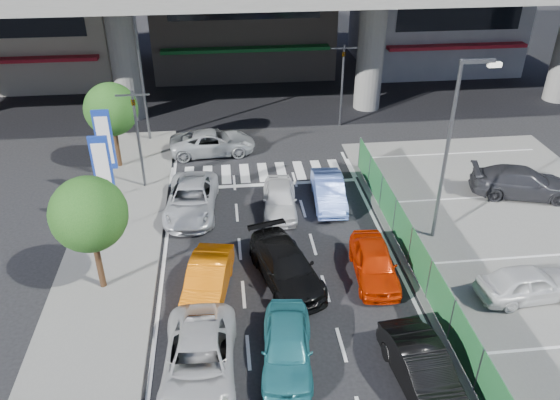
{
  "coord_description": "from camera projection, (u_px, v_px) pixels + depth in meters",
  "views": [
    {
      "loc": [
        -2.01,
        -13.27,
        13.8
      ],
      "look_at": [
        0.17,
        6.17,
        2.25
      ],
      "focal_mm": 35.0,
      "sensor_mm": 36.0,
      "label": 1
    }
  ],
  "objects": [
    {
      "name": "ground",
      "position": [
        295.0,
        348.0,
        18.57
      ],
      "size": [
        120.0,
        120.0,
        0.0
      ],
      "primitive_type": "plane",
      "color": "black",
      "rests_on": "ground"
    },
    {
      "name": "sidewalk_left",
      "position": [
        104.0,
        287.0,
        21.29
      ],
      "size": [
        4.0,
        30.0,
        0.12
      ],
      "primitive_type": "cube",
      "color": "slate",
      "rests_on": "ground"
    },
    {
      "name": "fence_run",
      "position": [
        439.0,
        297.0,
        19.48
      ],
      "size": [
        0.16,
        22.0,
        1.8
      ],
      "primitive_type": null,
      "color": "#216230",
      "rests_on": "ground"
    },
    {
      "name": "traffic_light_left",
      "position": [
        135.0,
        116.0,
        26.24
      ],
      "size": [
        1.6,
        1.24,
        5.2
      ],
      "color": "#595B60",
      "rests_on": "ground"
    },
    {
      "name": "traffic_light_right",
      "position": [
        343.0,
        66.0,
        33.35
      ],
      "size": [
        1.6,
        1.24,
        5.2
      ],
      "color": "#595B60",
      "rests_on": "ground"
    },
    {
      "name": "street_lamp_right",
      "position": [
        453.0,
        138.0,
        21.97
      ],
      "size": [
        1.65,
        0.22,
        8.0
      ],
      "color": "#595B60",
      "rests_on": "ground"
    },
    {
      "name": "street_lamp_left",
      "position": [
        143.0,
        63.0,
        30.94
      ],
      "size": [
        1.65,
        0.22,
        8.0
      ],
      "color": "#595B60",
      "rests_on": "ground"
    },
    {
      "name": "signboard_near",
      "position": [
        103.0,
        172.0,
        23.16
      ],
      "size": [
        0.8,
        0.14,
        4.7
      ],
      "color": "#595B60",
      "rests_on": "ground"
    },
    {
      "name": "signboard_far",
      "position": [
        105.0,
        143.0,
        25.69
      ],
      "size": [
        0.8,
        0.14,
        4.7
      ],
      "color": "#595B60",
      "rests_on": "ground"
    },
    {
      "name": "tree_near",
      "position": [
        89.0,
        214.0,
        19.6
      ],
      "size": [
        2.8,
        2.8,
        4.8
      ],
      "color": "#382314",
      "rests_on": "ground"
    },
    {
      "name": "tree_far",
      "position": [
        111.0,
        109.0,
        28.51
      ],
      "size": [
        2.8,
        2.8,
        4.8
      ],
      "color": "#382314",
      "rests_on": "ground"
    },
    {
      "name": "sedan_white_mid_left",
      "position": [
        199.0,
        361.0,
        17.18
      ],
      "size": [
        2.49,
        5.06,
        1.38
      ],
      "primitive_type": "imported",
      "rotation": [
        0.0,
        0.0,
        -0.04
      ],
      "color": "silver",
      "rests_on": "ground"
    },
    {
      "name": "taxi_teal_mid",
      "position": [
        287.0,
        346.0,
        17.73
      ],
      "size": [
        2.09,
        4.21,
        1.38
      ],
      "primitive_type": "imported",
      "rotation": [
        0.0,
        0.0,
        -0.12
      ],
      "color": "teal",
      "rests_on": "ground"
    },
    {
      "name": "hatch_black_mid_right",
      "position": [
        423.0,
        370.0,
        16.88
      ],
      "size": [
        1.88,
        4.29,
        1.37
      ],
      "primitive_type": "imported",
      "rotation": [
        0.0,
        0.0,
        0.11
      ],
      "color": "black",
      "rests_on": "ground"
    },
    {
      "name": "taxi_orange_left",
      "position": [
        208.0,
        280.0,
        20.64
      ],
      "size": [
        2.17,
        4.34,
        1.37
      ],
      "primitive_type": "imported",
      "rotation": [
        0.0,
        0.0,
        -0.18
      ],
      "color": "#D76106",
      "rests_on": "ground"
    },
    {
      "name": "sedan_black_mid",
      "position": [
        286.0,
        266.0,
        21.41
      ],
      "size": [
        3.08,
        5.09,
        1.38
      ],
      "primitive_type": "imported",
      "rotation": [
        0.0,
        0.0,
        0.26
      ],
      "color": "black",
      "rests_on": "ground"
    },
    {
      "name": "taxi_orange_right",
      "position": [
        374.0,
        263.0,
        21.6
      ],
      "size": [
        1.85,
        4.06,
        1.35
      ],
      "primitive_type": "imported",
      "rotation": [
        0.0,
        0.0,
        -0.07
      ],
      "color": "red",
      "rests_on": "ground"
    },
    {
      "name": "wagon_silver_front_left",
      "position": [
        191.0,
        199.0,
        25.84
      ],
      "size": [
        2.64,
        5.12,
        1.38
      ],
      "primitive_type": "imported",
      "rotation": [
        0.0,
        0.0,
        -0.07
      ],
      "color": "silver",
      "rests_on": "ground"
    },
    {
      "name": "sedan_white_front_mid",
      "position": [
        280.0,
        199.0,
        25.94
      ],
      "size": [
        1.89,
        4.03,
        1.33
      ],
      "primitive_type": "imported",
      "rotation": [
        0.0,
        0.0,
        -0.08
      ],
      "color": "silver",
      "rests_on": "ground"
    },
    {
      "name": "kei_truck_front_right",
      "position": [
        329.0,
        191.0,
        26.58
      ],
      "size": [
        1.65,
        4.1,
        1.32
      ],
      "primitive_type": "imported",
      "rotation": [
        0.0,
        0.0,
        -0.06
      ],
      "color": "#5A7AD2",
      "rests_on": "ground"
    },
    {
      "name": "crossing_wagon_silver",
      "position": [
        213.0,
        142.0,
        31.45
      ],
      "size": [
        4.99,
        2.53,
        1.35
      ],
      "primitive_type": "imported",
      "rotation": [
        0.0,
        0.0,
        1.63
      ],
      "color": "#A8ACB0",
      "rests_on": "ground"
    },
    {
      "name": "parked_sedan_white",
      "position": [
        529.0,
        283.0,
        20.44
      ],
      "size": [
        3.98,
        1.86,
        1.32
      ],
      "primitive_type": "imported",
      "rotation": [
        0.0,
        0.0,
        1.65
      ],
      "color": "silver",
      "rests_on": "parking_lot"
    },
    {
      "name": "parked_sedan_dgrey",
      "position": [
        522.0,
        182.0,
        27.11
      ],
      "size": [
        5.32,
        3.22,
        1.44
      ],
      "primitive_type": "imported",
      "rotation": [
        0.0,
        0.0,
        1.31
      ],
      "color": "#343439",
      "rests_on": "parking_lot"
    },
    {
      "name": "traffic_cone",
      "position": [
        415.0,
        254.0,
        22.62
      ],
      "size": [
        0.38,
        0.38,
        0.64
      ],
      "primitive_type": "cone",
      "rotation": [
        0.0,
        0.0,
        0.18
      ],
      "color": "red",
      "rests_on": "parking_lot"
    }
  ]
}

